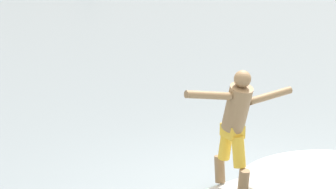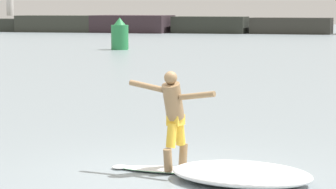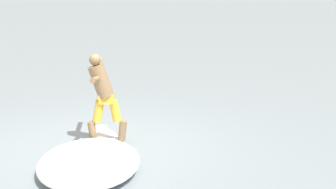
% 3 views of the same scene
% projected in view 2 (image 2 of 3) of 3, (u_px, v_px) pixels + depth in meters
% --- Properties ---
extents(ground_plane, '(200.00, 200.00, 0.00)m').
position_uv_depth(ground_plane, '(172.00, 174.00, 12.30)').
color(ground_plane, gray).
extents(rock_jetty_breakwater, '(68.68, 4.80, 5.76)m').
position_uv_depth(rock_jetty_breakwater, '(281.00, 25.00, 73.14)').
color(rock_jetty_breakwater, '#2B2E28').
rests_on(rock_jetty_breakwater, ground).
extents(surfboard, '(1.97, 0.55, 0.20)m').
position_uv_depth(surfboard, '(174.00, 170.00, 12.46)').
color(surfboard, white).
rests_on(surfboard, ground).
extents(surfer, '(1.45, 0.73, 1.54)m').
position_uv_depth(surfer, '(174.00, 112.00, 12.29)').
color(surfer, '#8F6F4B').
rests_on(surfer, surfboard).
extents(channel_marker_buoy, '(1.02, 1.02, 1.89)m').
position_uv_depth(channel_marker_buoy, '(120.00, 35.00, 46.76)').
color(channel_marker_buoy, '#288447').
rests_on(channel_marker_buoy, ground).
extents(wave_foam_at_tail, '(2.45, 2.01, 0.26)m').
position_uv_depth(wave_foam_at_tail, '(242.00, 174.00, 11.72)').
color(wave_foam_at_tail, white).
rests_on(wave_foam_at_tail, ground).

